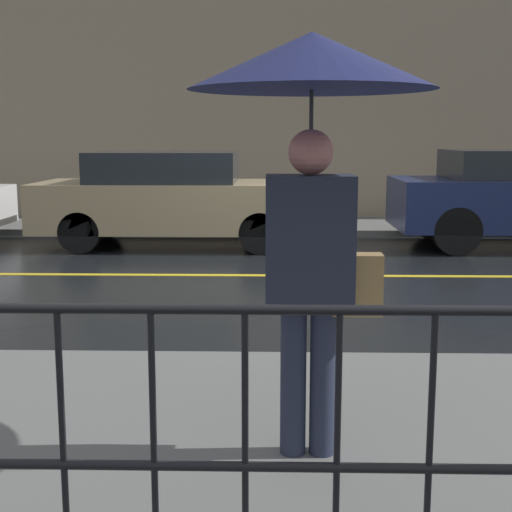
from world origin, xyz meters
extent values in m
plane|color=black|center=(0.00, 0.00, 0.00)|extent=(80.00, 80.00, 0.00)
cube|color=#60605E|center=(0.00, -5.00, 0.05)|extent=(28.00, 3.05, 0.11)
cube|color=#60605E|center=(0.00, 4.50, 0.05)|extent=(28.00, 2.06, 0.11)
cube|color=gold|center=(0.00, 0.00, 0.00)|extent=(25.20, 0.12, 0.01)
cube|color=gray|center=(0.00, 5.68, 2.78)|extent=(28.00, 0.30, 5.56)
cylinder|color=black|center=(0.00, -6.27, 1.12)|extent=(12.00, 0.04, 0.04)
cylinder|color=black|center=(0.00, -6.27, 0.56)|extent=(12.00, 0.04, 0.04)
cylinder|color=black|center=(-0.79, -6.27, 0.61)|extent=(0.02, 0.02, 1.01)
cylinder|color=black|center=(-0.47, -6.27, 0.61)|extent=(0.02, 0.02, 1.01)
cylinder|color=black|center=(-0.16, -6.27, 0.61)|extent=(0.02, 0.02, 1.01)
cylinder|color=black|center=(0.16, -6.27, 0.61)|extent=(0.02, 0.02, 1.01)
cylinder|color=black|center=(0.47, -6.27, 0.61)|extent=(0.02, 0.02, 1.01)
cylinder|color=#23283D|center=(0.04, -5.18, 0.50)|extent=(0.13, 0.13, 0.78)
cylinder|color=#23283D|center=(0.18, -5.18, 0.50)|extent=(0.13, 0.13, 0.78)
cube|color=#232838|center=(0.11, -5.18, 1.20)|extent=(0.42, 0.25, 0.62)
sphere|color=tan|center=(0.11, -5.18, 1.61)|extent=(0.22, 0.22, 0.22)
cylinder|color=#262628|center=(0.11, -5.18, 1.55)|extent=(0.02, 0.02, 0.70)
cone|color=#191E4C|center=(0.11, -5.18, 2.03)|extent=(1.16, 1.16, 0.26)
cube|color=#9E7A47|center=(0.34, -5.18, 0.98)|extent=(0.24, 0.12, 0.30)
cube|color=tan|center=(-1.58, 2.41, 0.63)|extent=(4.23, 1.75, 0.73)
cube|color=#1E2328|center=(-1.75, 2.41, 1.22)|extent=(2.20, 1.61, 0.46)
cylinder|color=black|center=(-0.26, 3.17, 0.30)|extent=(0.61, 0.22, 0.61)
cylinder|color=black|center=(-0.26, 1.64, 0.30)|extent=(0.61, 0.22, 0.61)
cylinder|color=black|center=(-2.89, 3.17, 0.30)|extent=(0.61, 0.22, 0.61)
cylinder|color=black|center=(-2.89, 1.64, 0.30)|extent=(0.61, 0.22, 0.61)
cylinder|color=black|center=(2.57, 3.20, 0.35)|extent=(0.70, 0.22, 0.70)
cylinder|color=black|center=(2.57, 1.61, 0.35)|extent=(0.70, 0.22, 0.70)
camera|label=1|loc=(-0.06, -8.58, 1.69)|focal=50.00mm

